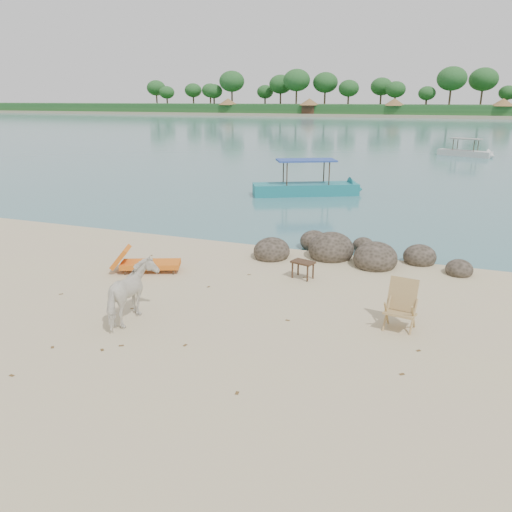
{
  "coord_description": "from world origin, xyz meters",
  "views": [
    {
      "loc": [
        4.27,
        -8.97,
        4.72
      ],
      "look_at": [
        0.11,
        2.0,
        1.0
      ],
      "focal_mm": 35.0,
      "sensor_mm": 36.0,
      "label": 1
    }
  ],
  "objects_px": {
    "side_table": "(303,271)",
    "deck_chair": "(401,308)",
    "boat_near": "(306,165)",
    "boulders": "(346,253)",
    "lounge_chair": "(150,262)",
    "cow": "(132,295)"
  },
  "relations": [
    {
      "from": "boulders",
      "to": "lounge_chair",
      "type": "relative_size",
      "value": 3.08
    },
    {
      "from": "deck_chair",
      "to": "cow",
      "type": "bearing_deg",
      "value": -154.72
    },
    {
      "from": "boulders",
      "to": "boat_near",
      "type": "distance_m",
      "value": 11.06
    },
    {
      "from": "side_table",
      "to": "lounge_chair",
      "type": "xyz_separation_m",
      "value": [
        -4.18,
        -0.97,
        0.07
      ]
    },
    {
      "from": "cow",
      "to": "side_table",
      "type": "distance_m",
      "value": 4.83
    },
    {
      "from": "lounge_chair",
      "to": "deck_chair",
      "type": "height_order",
      "value": "deck_chair"
    },
    {
      "from": "lounge_chair",
      "to": "boat_near",
      "type": "bearing_deg",
      "value": 63.76
    },
    {
      "from": "boulders",
      "to": "deck_chair",
      "type": "height_order",
      "value": "deck_chair"
    },
    {
      "from": "boulders",
      "to": "side_table",
      "type": "height_order",
      "value": "boulders"
    },
    {
      "from": "side_table",
      "to": "lounge_chair",
      "type": "height_order",
      "value": "lounge_chair"
    },
    {
      "from": "boulders",
      "to": "cow",
      "type": "relative_size",
      "value": 4.12
    },
    {
      "from": "lounge_chair",
      "to": "deck_chair",
      "type": "distance_m",
      "value": 7.08
    },
    {
      "from": "side_table",
      "to": "lounge_chair",
      "type": "distance_m",
      "value": 4.29
    },
    {
      "from": "deck_chair",
      "to": "boat_near",
      "type": "height_order",
      "value": "boat_near"
    },
    {
      "from": "side_table",
      "to": "deck_chair",
      "type": "bearing_deg",
      "value": -23.06
    },
    {
      "from": "boat_near",
      "to": "deck_chair",
      "type": "bearing_deg",
      "value": -94.1
    },
    {
      "from": "boulders",
      "to": "side_table",
      "type": "distance_m",
      "value": 2.28
    },
    {
      "from": "deck_chair",
      "to": "boulders",
      "type": "bearing_deg",
      "value": 122.72
    },
    {
      "from": "cow",
      "to": "lounge_chair",
      "type": "relative_size",
      "value": 0.75
    },
    {
      "from": "deck_chair",
      "to": "side_table",
      "type": "bearing_deg",
      "value": 148.78
    },
    {
      "from": "cow",
      "to": "deck_chair",
      "type": "relative_size",
      "value": 1.49
    },
    {
      "from": "boat_near",
      "to": "lounge_chair",
      "type": "bearing_deg",
      "value": -120.37
    }
  ]
}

